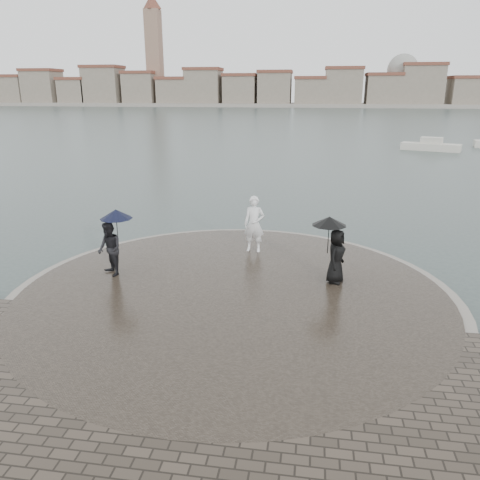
# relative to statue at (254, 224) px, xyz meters

# --- Properties ---
(ground) EXTENTS (400.00, 400.00, 0.00)m
(ground) POSITION_rel_statue_xyz_m (-0.15, -6.99, -1.34)
(ground) COLOR #2B3835
(ground) RESTS_ON ground
(kerb_ring) EXTENTS (12.50, 12.50, 0.32)m
(kerb_ring) POSITION_rel_statue_xyz_m (-0.15, -3.49, -1.18)
(kerb_ring) COLOR gray
(kerb_ring) RESTS_ON ground
(quay_tip) EXTENTS (11.90, 11.90, 0.36)m
(quay_tip) POSITION_rel_statue_xyz_m (-0.15, -3.49, -1.16)
(quay_tip) COLOR #2D261E
(quay_tip) RESTS_ON ground
(statue) EXTENTS (0.74, 0.51, 1.95)m
(statue) POSITION_rel_statue_xyz_m (0.00, 0.00, 0.00)
(statue) COLOR white
(statue) RESTS_ON quay_tip
(visitor_left) EXTENTS (1.24, 1.09, 2.04)m
(visitor_left) POSITION_rel_statue_xyz_m (-3.96, -2.85, 0.11)
(visitor_left) COLOR black
(visitor_left) RESTS_ON quay_tip
(visitor_right) EXTENTS (1.12, 1.06, 1.95)m
(visitor_right) POSITION_rel_statue_xyz_m (2.62, -2.36, 0.12)
(visitor_right) COLOR black
(visitor_right) RESTS_ON quay_tip
(far_skyline) EXTENTS (260.00, 20.00, 37.00)m
(far_skyline) POSITION_rel_statue_xyz_m (-6.45, 153.72, 4.27)
(far_skyline) COLOR gray
(far_skyline) RESTS_ON ground
(boats) EXTENTS (13.63, 6.45, 1.50)m
(boats) POSITION_rel_statue_xyz_m (17.31, 35.40, -0.96)
(boats) COLOR beige
(boats) RESTS_ON ground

